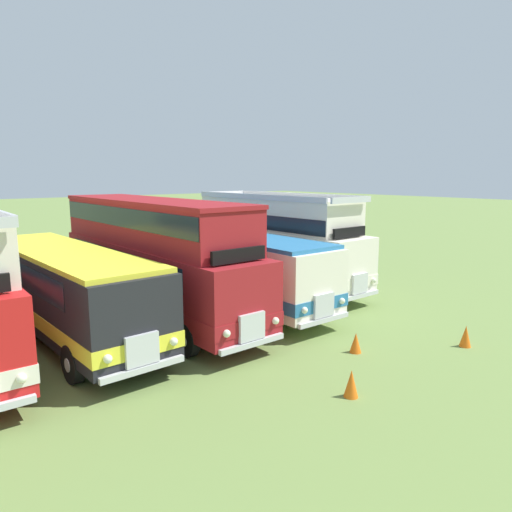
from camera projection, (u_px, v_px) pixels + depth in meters
ground_plane at (113, 325)px, 17.17m from camera, size 200.00×200.00×0.00m
bus_third_in_row at (65, 286)px, 15.61m from camera, size 2.86×10.69×2.99m
bus_fourth_in_row at (153, 253)px, 17.73m from camera, size 2.68×11.55×4.49m
bus_fifth_in_row at (225, 262)px, 19.99m from camera, size 2.69×11.36×2.99m
bus_sixth_in_row at (276, 240)px, 22.38m from camera, size 2.71×9.74×4.52m
cone_near_end at (356, 343)px, 14.50m from camera, size 0.36×0.36×0.62m
cone_mid_row at (351, 383)px, 11.59m from camera, size 0.36×0.36×0.69m
cone_far_end at (466, 336)px, 14.99m from camera, size 0.36×0.36×0.69m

